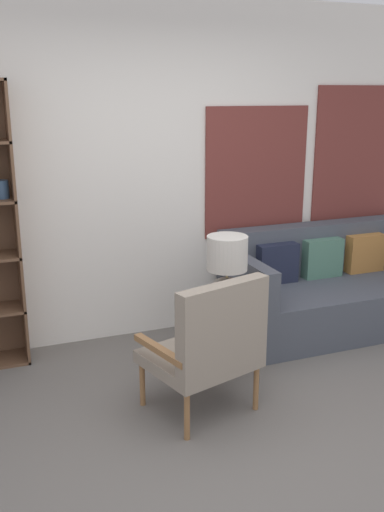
{
  "coord_description": "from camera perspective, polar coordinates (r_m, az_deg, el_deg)",
  "views": [
    {
      "loc": [
        -1.26,
        -2.37,
        1.97
      ],
      "look_at": [
        0.08,
        1.11,
        0.9
      ],
      "focal_mm": 40.0,
      "sensor_mm": 36.0,
      "label": 1
    }
  ],
  "objects": [
    {
      "name": "couch",
      "position": [
        5.11,
        13.52,
        -3.32
      ],
      "size": [
        1.81,
        0.9,
        0.85
      ],
      "color": "#474C56",
      "rests_on": "ground_plane"
    },
    {
      "name": "wall_back",
      "position": [
        4.63,
        -4.32,
        8.27
      ],
      "size": [
        6.4,
        0.08,
        2.7
      ],
      "color": "white",
      "rests_on": "ground_plane"
    },
    {
      "name": "side_table",
      "position": [
        4.13,
        3.33,
        -4.94
      ],
      "size": [
        0.48,
        0.48,
        0.56
      ],
      "color": "brown",
      "rests_on": "ground_plane"
    },
    {
      "name": "table_lamp",
      "position": [
        3.95,
        3.52,
        -0.84
      ],
      "size": [
        0.28,
        0.28,
        0.46
      ],
      "color": "#A59E93",
      "rests_on": "side_table"
    },
    {
      "name": "ground_plane",
      "position": [
        3.33,
        6.01,
        -20.37
      ],
      "size": [
        14.0,
        14.0,
        0.0
      ],
      "primitive_type": "plane",
      "color": "#66605B"
    },
    {
      "name": "armchair",
      "position": [
        3.53,
        1.89,
        -8.63
      ],
      "size": [
        0.76,
        0.72,
        0.91
      ],
      "color": "olive",
      "rests_on": "ground_plane"
    }
  ]
}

